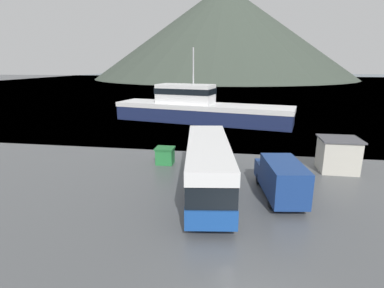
% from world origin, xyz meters
% --- Properties ---
extents(water_surface, '(240.00, 240.00, 0.00)m').
position_xyz_m(water_surface, '(0.00, 138.83, 0.00)').
color(water_surface, '#475B6B').
rests_on(water_surface, ground).
extents(hill_backdrop, '(146.20, 146.20, 51.08)m').
position_xyz_m(hill_backdrop, '(-11.99, 175.22, 25.54)').
color(hill_backdrop, '#3D473D').
rests_on(hill_backdrop, ground).
extents(tour_bus, '(3.95, 10.71, 3.39)m').
position_xyz_m(tour_bus, '(-2.70, 9.60, 1.90)').
color(tour_bus, '#194799').
rests_on(tour_bus, ground).
extents(delivery_van, '(2.83, 6.09, 2.43)m').
position_xyz_m(delivery_van, '(1.77, 9.82, 1.28)').
color(delivery_van, navy).
rests_on(delivery_van, ground).
extents(fishing_boat, '(25.76, 10.38, 10.23)m').
position_xyz_m(fishing_boat, '(-6.71, 33.99, 1.98)').
color(fishing_boat, '#19234C').
rests_on(fishing_boat, water_surface).
extents(storage_bin, '(1.51, 1.31, 1.40)m').
position_xyz_m(storage_bin, '(-6.85, 14.96, 0.71)').
color(storage_bin, '#287F3D').
rests_on(storage_bin, ground).
extents(dock_kiosk, '(2.94, 2.67, 2.61)m').
position_xyz_m(dock_kiosk, '(6.71, 15.44, 1.31)').
color(dock_kiosk, beige).
rests_on(dock_kiosk, ground).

